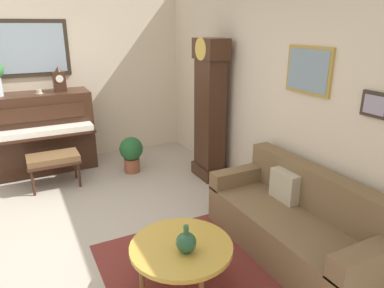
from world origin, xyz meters
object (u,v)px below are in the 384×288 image
at_px(piano_bench, 53,160).
at_px(potted_plant, 131,152).
at_px(couch, 296,223).
at_px(mantel_clock, 59,80).
at_px(piano, 44,132).
at_px(grandfather_clock, 210,114).
at_px(teacup, 39,92).
at_px(green_jug, 186,242).
at_px(coffee_table, 181,248).

bearing_deg(piano_bench, potted_plant, 91.16).
relative_size(couch, potted_plant, 3.39).
xyz_separation_m(piano_bench, mantel_clock, (-0.73, 0.29, 0.99)).
distance_m(piano, potted_plant, 1.39).
distance_m(grandfather_clock, teacup, 2.54).
xyz_separation_m(piano, grandfather_clock, (1.40, 2.14, 0.35)).
height_order(piano, potted_plant, piano).
height_order(mantel_clock, green_jug, mantel_clock).
xyz_separation_m(couch, mantel_clock, (-3.42, -1.67, 1.08)).
relative_size(piano, mantel_clock, 3.79).
bearing_deg(coffee_table, green_jug, -0.07).
distance_m(couch, teacup, 4.02).
xyz_separation_m(coffee_table, mantel_clock, (-3.37, -0.43, 1.00)).
bearing_deg(piano_bench, coffee_table, 15.23).
distance_m(coffee_table, potted_plant, 2.69).
height_order(piano_bench, coffee_table, piano_bench).
relative_size(mantel_clock, green_jug, 1.58).
height_order(couch, mantel_clock, mantel_clock).
bearing_deg(teacup, grandfather_clock, 57.75).
bearing_deg(mantel_clock, piano_bench, -21.48).
relative_size(grandfather_clock, potted_plant, 3.62).
bearing_deg(grandfather_clock, piano_bench, -107.41).
xyz_separation_m(mantel_clock, green_jug, (3.47, 0.43, -0.88)).
distance_m(mantel_clock, green_jug, 3.60).
height_order(grandfather_clock, mantel_clock, grandfather_clock).
height_order(grandfather_clock, coffee_table, grandfather_clock).
relative_size(piano, teacup, 12.41).
xyz_separation_m(couch, teacup, (-3.37, -1.98, 0.93)).
bearing_deg(couch, teacup, -149.54).
relative_size(couch, mantel_clock, 5.00).
distance_m(mantel_clock, teacup, 0.34).
distance_m(piano, coffee_table, 3.46).
bearing_deg(mantel_clock, teacup, -80.79).
distance_m(piano, piano_bench, 0.77).
bearing_deg(piano, potted_plant, 58.32).
height_order(couch, potted_plant, couch).
height_order(teacup, green_jug, teacup).
bearing_deg(grandfather_clock, coffee_table, -35.35).
height_order(grandfather_clock, teacup, grandfather_clock).
height_order(piano, couch, piano).
relative_size(coffee_table, green_jug, 3.67).
xyz_separation_m(couch, green_jug, (0.05, -1.24, 0.20)).
xyz_separation_m(mantel_clock, teacup, (0.05, -0.31, -0.15)).
relative_size(piano_bench, coffee_table, 0.80).
distance_m(piano, couch, 3.97).
relative_size(piano, couch, 0.76).
distance_m(grandfather_clock, mantel_clock, 2.34).
bearing_deg(couch, potted_plant, -162.89).
distance_m(piano_bench, grandfather_clock, 2.29).
bearing_deg(piano, coffee_table, 12.45).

